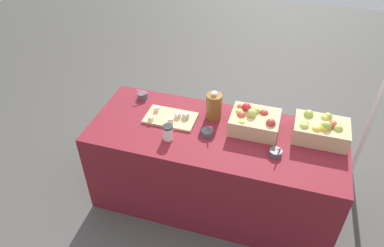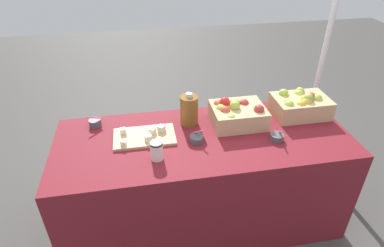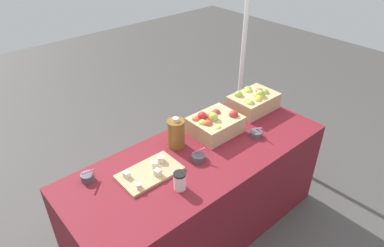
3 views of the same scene
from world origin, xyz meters
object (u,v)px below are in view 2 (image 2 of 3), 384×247
at_px(apple_crate_middle, 237,114).
at_px(tent_pole, 326,43).
at_px(cider_jug, 189,110).
at_px(coffee_cup, 157,151).
at_px(apple_crate_left, 300,105).
at_px(sample_bowl_far, 197,139).
at_px(sample_bowl_mid, 277,137).
at_px(cutting_board_front, 145,136).
at_px(sample_bowl_near, 95,123).

distance_m(apple_crate_middle, tent_pole, 1.08).
bearing_deg(cider_jug, coffee_cup, -125.98).
height_order(cider_jug, tent_pole, tent_pole).
xyz_separation_m(apple_crate_left, cider_jug, (-0.79, 0.02, 0.03)).
bearing_deg(coffee_cup, sample_bowl_far, 25.66).
bearing_deg(sample_bowl_far, apple_crate_middle, 28.47).
bearing_deg(sample_bowl_mid, apple_crate_middle, 129.44).
bearing_deg(sample_bowl_far, cutting_board_front, 162.54).
bearing_deg(sample_bowl_mid, tent_pole, 47.76).
bearing_deg(sample_bowl_near, cutting_board_front, -32.15).
distance_m(apple_crate_left, sample_bowl_mid, 0.39).
relative_size(cutting_board_front, tent_pole, 0.18).
relative_size(cutting_board_front, sample_bowl_far, 3.95).
bearing_deg(sample_bowl_mid, sample_bowl_near, 161.97).
height_order(sample_bowl_mid, cider_jug, cider_jug).
bearing_deg(apple_crate_middle, sample_bowl_mid, -50.56).
height_order(apple_crate_middle, sample_bowl_far, apple_crate_middle).
bearing_deg(coffee_cup, sample_bowl_mid, 4.04).
height_order(apple_crate_left, cutting_board_front, apple_crate_left).
distance_m(cider_jug, tent_pole, 1.33).
xyz_separation_m(apple_crate_middle, sample_bowl_mid, (0.20, -0.24, -0.05)).
relative_size(sample_bowl_near, sample_bowl_far, 0.98).
relative_size(sample_bowl_far, tent_pole, 0.05).
relative_size(apple_crate_left, tent_pole, 0.18).
xyz_separation_m(sample_bowl_near, coffee_cup, (0.38, -0.43, 0.03)).
bearing_deg(cider_jug, cutting_board_front, -159.00).
distance_m(apple_crate_middle, sample_bowl_mid, 0.31).
height_order(sample_bowl_mid, tent_pole, tent_pole).
bearing_deg(apple_crate_left, coffee_cup, -162.74).
distance_m(sample_bowl_far, tent_pole, 1.44).
distance_m(sample_bowl_far, coffee_cup, 0.29).
relative_size(sample_bowl_near, cider_jug, 0.42).
distance_m(apple_crate_left, sample_bowl_near, 1.43).
xyz_separation_m(sample_bowl_far, coffee_cup, (-0.26, -0.12, 0.04)).
distance_m(cutting_board_front, sample_bowl_far, 0.33).
xyz_separation_m(sample_bowl_mid, tent_pole, (0.71, 0.78, 0.31)).
xyz_separation_m(apple_crate_left, tent_pole, (0.43, 0.51, 0.25)).
bearing_deg(cutting_board_front, apple_crate_left, 5.13).
distance_m(apple_crate_left, cutting_board_front, 1.11).
distance_m(apple_crate_middle, cutting_board_front, 0.63).
distance_m(sample_bowl_mid, sample_bowl_far, 0.51).
bearing_deg(sample_bowl_mid, sample_bowl_far, 172.03).
bearing_deg(sample_bowl_mid, cider_jug, 150.55).
xyz_separation_m(apple_crate_left, sample_bowl_mid, (-0.28, -0.27, -0.06)).
xyz_separation_m(apple_crate_left, cutting_board_front, (-1.10, -0.10, -0.07)).
distance_m(sample_bowl_far, cider_jug, 0.23).
bearing_deg(tent_pole, cutting_board_front, -158.34).
xyz_separation_m(sample_bowl_mid, coffee_cup, (-0.76, -0.05, 0.04)).
bearing_deg(apple_crate_left, cider_jug, 178.55).
xyz_separation_m(cutting_board_front, sample_bowl_near, (-0.32, 0.20, 0.01)).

